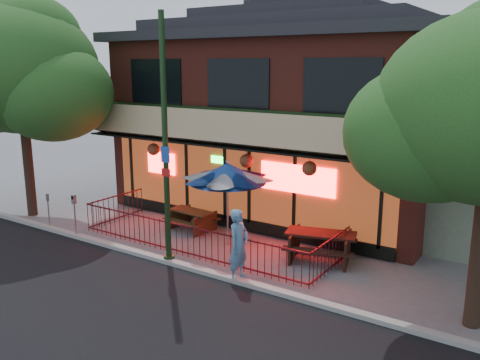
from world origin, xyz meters
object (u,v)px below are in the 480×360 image
object	(u,v)px
patio_umbrella	(227,173)
street_tree_left	(22,63)
picnic_table_right	(321,242)
street_light	(166,155)
parking_meter_near	(74,209)
picnic_table_left	(192,217)
pedestrian	(239,245)
parking_meter_far	(48,205)

from	to	relation	value
patio_umbrella	street_tree_left	bearing A→B (deg)	-170.57
picnic_table_right	patio_umbrella	distance (m)	3.51
street_tree_left	picnic_table_right	size ratio (longest dim) A/B	3.43
street_light	picnic_table_right	distance (m)	5.12
street_light	street_tree_left	distance (m)	7.91
street_tree_left	parking_meter_near	distance (m)	5.89
picnic_table_left	street_tree_left	bearing A→B (deg)	-163.02
street_light	picnic_table_left	bearing A→B (deg)	116.04
patio_umbrella	pedestrian	size ratio (longest dim) A/B	1.40
street_light	street_tree_left	bearing A→B (deg)	173.96
street_light	pedestrian	distance (m)	3.24
picnic_table_left	parking_meter_far	distance (m)	5.00
picnic_table_right	patio_umbrella	xyz separation A→B (m)	(-3.00, -0.43, 1.78)
pedestrian	street_light	bearing A→B (deg)	91.35
parking_meter_far	patio_umbrella	bearing A→B (deg)	19.18
street_tree_left	street_light	bearing A→B (deg)	-6.04
picnic_table_left	picnic_table_right	xyz separation A→B (m)	(4.90, -0.11, 0.11)
patio_umbrella	parking_meter_far	xyz separation A→B (m)	(-6.11, -2.12, -1.48)
parking_meter_near	parking_meter_far	distance (m)	1.51
parking_meter_far	picnic_table_right	bearing A→B (deg)	15.67
parking_meter_near	street_light	bearing A→B (deg)	1.11
picnic_table_right	parking_meter_far	xyz separation A→B (m)	(-9.11, -2.55, 0.30)
parking_meter_far	picnic_table_left	bearing A→B (deg)	32.37
picnic_table_right	pedestrian	distance (m)	2.81
picnic_table_left	patio_umbrella	xyz separation A→B (m)	(1.90, -0.54, 1.88)
picnic_table_left	patio_umbrella	size ratio (longest dim) A/B	0.63
street_light	parking_meter_far	size ratio (longest dim) A/B	5.52
street_light	pedestrian	world-z (taller)	street_light
pedestrian	picnic_table_left	bearing A→B (deg)	54.87
street_tree_left	parking_meter_near	bearing A→B (deg)	-14.07
street_light	pedestrian	xyz separation A→B (m)	(2.40, 0.05, -2.17)
street_light	patio_umbrella	size ratio (longest dim) A/B	2.55
picnic_table_left	street_light	bearing A→B (deg)	-63.96
street_light	picnic_table_right	bearing A→B (deg)	35.40
patio_umbrella	street_light	bearing A→B (deg)	-105.69
street_tree_left	parking_meter_far	world-z (taller)	street_tree_left
picnic_table_right	parking_meter_far	bearing A→B (deg)	-164.33
street_light	parking_meter_far	xyz separation A→B (m)	(-5.51, 0.00, -2.29)
street_tree_left	parking_meter_far	xyz separation A→B (m)	(1.95, -0.79, -4.81)
picnic_table_right	patio_umbrella	world-z (taller)	patio_umbrella
patio_umbrella	pedestrian	bearing A→B (deg)	-48.98
parking_meter_near	picnic_table_right	bearing A→B (deg)	19.12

